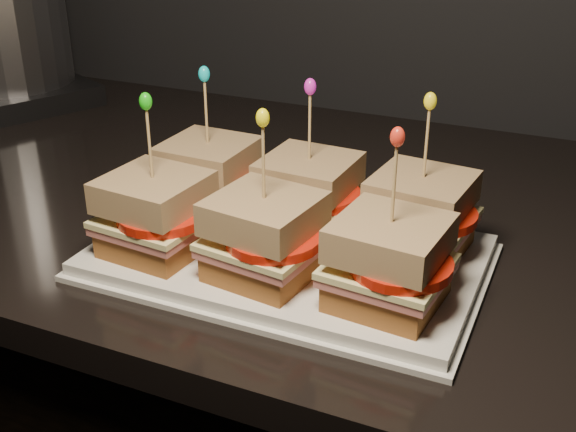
% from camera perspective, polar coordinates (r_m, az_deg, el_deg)
% --- Properties ---
extents(platter, '(0.38, 0.23, 0.02)m').
position_cam_1_polar(platter, '(0.73, -0.00, -3.26)').
color(platter, white).
rests_on(platter, granite_slab).
extents(platter_rim, '(0.39, 0.24, 0.01)m').
position_cam_1_polar(platter_rim, '(0.73, -0.00, -3.67)').
color(platter_rim, white).
rests_on(platter_rim, granite_slab).
extents(sandwich_0_bread_bot, '(0.09, 0.09, 0.02)m').
position_cam_1_polar(sandwich_0_bread_bot, '(0.81, -6.14, 1.40)').
color(sandwich_0_bread_bot, brown).
rests_on(sandwich_0_bread_bot, platter).
extents(sandwich_0_ham, '(0.10, 0.10, 0.01)m').
position_cam_1_polar(sandwich_0_ham, '(0.80, -6.20, 2.46)').
color(sandwich_0_ham, '#C6625B').
rests_on(sandwich_0_ham, sandwich_0_bread_bot).
extents(sandwich_0_cheese, '(0.10, 0.10, 0.01)m').
position_cam_1_polar(sandwich_0_cheese, '(0.80, -6.22, 2.92)').
color(sandwich_0_cheese, '#FCF39D').
rests_on(sandwich_0_cheese, sandwich_0_ham).
extents(sandwich_0_tomato, '(0.09, 0.09, 0.01)m').
position_cam_1_polar(sandwich_0_tomato, '(0.79, -5.70, 3.14)').
color(sandwich_0_tomato, red).
rests_on(sandwich_0_tomato, sandwich_0_cheese).
extents(sandwich_0_bread_top, '(0.09, 0.09, 0.03)m').
position_cam_1_polar(sandwich_0_bread_top, '(0.79, -6.32, 4.75)').
color(sandwich_0_bread_top, brown).
rests_on(sandwich_0_bread_top, sandwich_0_tomato).
extents(sandwich_0_pick, '(0.00, 0.00, 0.09)m').
position_cam_1_polar(sandwich_0_pick, '(0.78, -6.48, 7.88)').
color(sandwich_0_pick, tan).
rests_on(sandwich_0_pick, sandwich_0_bread_top).
extents(sandwich_0_frill, '(0.01, 0.01, 0.02)m').
position_cam_1_polar(sandwich_0_frill, '(0.76, -6.65, 11.09)').
color(sandwich_0_frill, '#0EB7BF').
rests_on(sandwich_0_frill, sandwich_0_pick).
extents(sandwich_1_bread_bot, '(0.09, 0.09, 0.02)m').
position_cam_1_polar(sandwich_1_bread_bot, '(0.76, 1.62, -0.08)').
color(sandwich_1_bread_bot, brown).
rests_on(sandwich_1_bread_bot, platter).
extents(sandwich_1_ham, '(0.10, 0.10, 0.01)m').
position_cam_1_polar(sandwich_1_ham, '(0.76, 1.64, 1.03)').
color(sandwich_1_ham, '#C6625B').
rests_on(sandwich_1_ham, sandwich_1_bread_bot).
extents(sandwich_1_cheese, '(0.10, 0.10, 0.01)m').
position_cam_1_polar(sandwich_1_cheese, '(0.75, 1.64, 1.51)').
color(sandwich_1_cheese, '#FCF39D').
rests_on(sandwich_1_cheese, sandwich_1_ham).
extents(sandwich_1_tomato, '(0.09, 0.09, 0.01)m').
position_cam_1_polar(sandwich_1_tomato, '(0.74, 2.33, 1.71)').
color(sandwich_1_tomato, red).
rests_on(sandwich_1_tomato, sandwich_1_cheese).
extents(sandwich_1_bread_top, '(0.09, 0.09, 0.03)m').
position_cam_1_polar(sandwich_1_bread_top, '(0.74, 1.67, 3.44)').
color(sandwich_1_bread_top, brown).
rests_on(sandwich_1_bread_top, sandwich_1_tomato).
extents(sandwich_1_pick, '(0.00, 0.00, 0.09)m').
position_cam_1_polar(sandwich_1_pick, '(0.73, 1.72, 6.76)').
color(sandwich_1_pick, tan).
rests_on(sandwich_1_pick, sandwich_1_bread_top).
extents(sandwich_1_frill, '(0.01, 0.01, 0.02)m').
position_cam_1_polar(sandwich_1_frill, '(0.71, 1.76, 10.18)').
color(sandwich_1_frill, '#CD1FB3').
rests_on(sandwich_1_frill, sandwich_1_pick).
extents(sandwich_2_bread_bot, '(0.10, 0.10, 0.02)m').
position_cam_1_polar(sandwich_2_bread_bot, '(0.73, 10.24, -1.73)').
color(sandwich_2_bread_bot, brown).
rests_on(sandwich_2_bread_bot, platter).
extents(sandwich_2_ham, '(0.11, 0.10, 0.01)m').
position_cam_1_polar(sandwich_2_ham, '(0.72, 10.34, -0.58)').
color(sandwich_2_ham, '#C6625B').
rests_on(sandwich_2_ham, sandwich_2_bread_bot).
extents(sandwich_2_cheese, '(0.11, 0.11, 0.01)m').
position_cam_1_polar(sandwich_2_cheese, '(0.72, 10.38, -0.08)').
color(sandwich_2_cheese, '#FCF39D').
rests_on(sandwich_2_cheese, sandwich_2_ham).
extents(sandwich_2_tomato, '(0.09, 0.09, 0.01)m').
position_cam_1_polar(sandwich_2_tomato, '(0.71, 11.24, 0.10)').
color(sandwich_2_tomato, red).
rests_on(sandwich_2_tomato, sandwich_2_cheese).
extents(sandwich_2_bread_top, '(0.10, 0.10, 0.03)m').
position_cam_1_polar(sandwich_2_bread_top, '(0.71, 10.56, 1.91)').
color(sandwich_2_bread_top, brown).
rests_on(sandwich_2_bread_top, sandwich_2_tomato).
extents(sandwich_2_pick, '(0.00, 0.00, 0.09)m').
position_cam_1_polar(sandwich_2_pick, '(0.69, 10.86, 5.34)').
color(sandwich_2_pick, tan).
rests_on(sandwich_2_pick, sandwich_2_bread_top).
extents(sandwich_2_frill, '(0.01, 0.01, 0.02)m').
position_cam_1_polar(sandwich_2_frill, '(0.68, 11.17, 8.90)').
color(sandwich_2_frill, yellow).
rests_on(sandwich_2_frill, sandwich_2_pick).
extents(sandwich_3_bread_bot, '(0.10, 0.10, 0.02)m').
position_cam_1_polar(sandwich_3_bread_bot, '(0.73, -10.25, -1.76)').
color(sandwich_3_bread_bot, brown).
rests_on(sandwich_3_bread_bot, platter).
extents(sandwich_3_ham, '(0.11, 0.10, 0.01)m').
position_cam_1_polar(sandwich_3_ham, '(0.72, -10.35, -0.61)').
color(sandwich_3_ham, '#C6625B').
rests_on(sandwich_3_ham, sandwich_3_bread_bot).
extents(sandwich_3_cheese, '(0.11, 0.10, 0.01)m').
position_cam_1_polar(sandwich_3_cheese, '(0.72, -10.39, -0.11)').
color(sandwich_3_cheese, '#FCF39D').
rests_on(sandwich_3_cheese, sandwich_3_ham).
extents(sandwich_3_tomato, '(0.09, 0.09, 0.01)m').
position_cam_1_polar(sandwich_3_tomato, '(0.71, -9.90, 0.07)').
color(sandwich_3_tomato, red).
rests_on(sandwich_3_tomato, sandwich_3_cheese).
extents(sandwich_3_bread_top, '(0.10, 0.10, 0.03)m').
position_cam_1_polar(sandwich_3_bread_top, '(0.71, -10.57, 1.88)').
color(sandwich_3_bread_top, brown).
rests_on(sandwich_3_bread_top, sandwich_3_tomato).
extents(sandwich_3_pick, '(0.00, 0.00, 0.09)m').
position_cam_1_polar(sandwich_3_pick, '(0.69, -10.87, 5.32)').
color(sandwich_3_pick, tan).
rests_on(sandwich_3_pick, sandwich_3_bread_top).
extents(sandwich_3_frill, '(0.01, 0.01, 0.02)m').
position_cam_1_polar(sandwich_3_frill, '(0.68, -11.19, 8.88)').
color(sandwich_3_frill, '#18B210').
rests_on(sandwich_3_frill, sandwich_3_pick).
extents(sandwich_4_bread_bot, '(0.10, 0.10, 0.02)m').
position_cam_1_polar(sandwich_4_bread_bot, '(0.68, -1.83, -3.67)').
color(sandwich_4_bread_bot, brown).
rests_on(sandwich_4_bread_bot, platter).
extents(sandwich_4_ham, '(0.11, 0.11, 0.01)m').
position_cam_1_polar(sandwich_4_ham, '(0.67, -1.85, -2.46)').
color(sandwich_4_ham, '#C6625B').
rests_on(sandwich_4_ham, sandwich_4_bread_bot).
extents(sandwich_4_cheese, '(0.11, 0.11, 0.01)m').
position_cam_1_polar(sandwich_4_cheese, '(0.67, -1.86, -1.93)').
color(sandwich_4_cheese, '#FCF39D').
rests_on(sandwich_4_cheese, sandwich_4_ham).
extents(sandwich_4_tomato, '(0.09, 0.09, 0.01)m').
position_cam_1_polar(sandwich_4_tomato, '(0.65, -1.15, -1.77)').
color(sandwich_4_tomato, red).
rests_on(sandwich_4_tomato, sandwich_4_cheese).
extents(sandwich_4_bread_top, '(0.10, 0.10, 0.03)m').
position_cam_1_polar(sandwich_4_bread_top, '(0.65, -1.89, 0.20)').
color(sandwich_4_bread_top, brown).
rests_on(sandwich_4_bread_top, sandwich_4_tomato).
extents(sandwich_4_pick, '(0.00, 0.00, 0.09)m').
position_cam_1_polar(sandwich_4_pick, '(0.63, -1.95, 3.90)').
color(sandwich_4_pick, tan).
rests_on(sandwich_4_pick, sandwich_4_bread_top).
extents(sandwich_4_frill, '(0.01, 0.01, 0.02)m').
position_cam_1_polar(sandwich_4_frill, '(0.62, -2.01, 7.76)').
color(sandwich_4_frill, yellow).
rests_on(sandwich_4_frill, sandwich_4_pick).
extents(sandwich_5_bread_bot, '(0.10, 0.10, 0.02)m').
position_cam_1_polar(sandwich_5_bread_bot, '(0.64, 7.82, -5.76)').
color(sandwich_5_bread_bot, brown).
rests_on(sandwich_5_bread_bot, platter).
extents(sandwich_5_ham, '(0.11, 0.10, 0.01)m').
position_cam_1_polar(sandwich_5_ham, '(0.63, 7.91, -4.50)').
color(sandwich_5_ham, '#C6625B').
rests_on(sandwich_5_ham, sandwich_5_bread_bot).
extents(sandwich_5_cheese, '(0.11, 0.10, 0.01)m').
position_cam_1_polar(sandwich_5_cheese, '(0.63, 7.95, -3.95)').
color(sandwich_5_cheese, '#FCF39D').
rests_on(sandwich_5_cheese, sandwich_5_ham).
extents(sandwich_5_tomato, '(0.09, 0.09, 0.01)m').
position_cam_1_polar(sandwich_5_tomato, '(0.62, 8.89, -3.81)').
color(sandwich_5_tomato, red).
rests_on(sandwich_5_tomato, sandwich_5_cheese).
extents(sandwich_5_bread_top, '(0.10, 0.10, 0.03)m').
position_cam_1_polar(sandwich_5_bread_top, '(0.62, 8.10, -1.74)').
color(sandwich_5_bread_top, brown).
rests_on(sandwich_5_bread_top, sandwich_5_tomato).
extents(sandwich_5_pick, '(0.00, 0.00, 0.09)m').
position_cam_1_polar(sandwich_5_pick, '(0.60, 8.37, 2.13)').
color(sandwich_5_pick, tan).
rests_on(sandwich_5_pick, sandwich_5_bread_top).
extents(sandwich_5_frill, '(0.01, 0.01, 0.02)m').
position_cam_1_polar(sandwich_5_frill, '(0.58, 8.65, 6.21)').
color(sandwich_5_frill, red).
rests_on(sandwich_5_frill, sandwich_5_pick).
extents(appliance_base, '(0.34, 0.32, 0.03)m').
position_cam_1_polar(appliance_base, '(1.35, -21.23, 9.20)').
color(appliance_base, '#262628').
rests_on(appliance_base, granite_slab).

